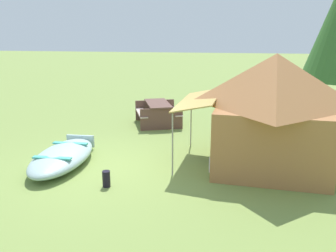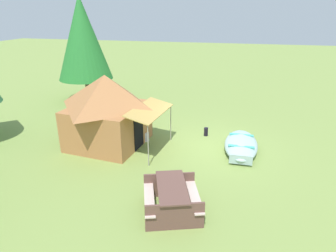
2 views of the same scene
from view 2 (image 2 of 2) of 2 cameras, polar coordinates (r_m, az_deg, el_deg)
ground_plane at (r=11.90m, az=7.79°, el=-4.02°), size 80.00×80.00×0.00m
beached_rowboat at (r=11.78m, az=13.89°, el=-3.50°), size 2.82×1.26×0.45m
canvas_cabin_tent at (r=11.79m, az=-11.63°, el=3.15°), size 3.27×4.01×2.82m
picnic_table at (r=8.05m, az=0.75°, el=-13.32°), size 2.01×1.91×0.79m
cooler_box at (r=12.24m, az=-4.95°, el=-2.15°), size 0.55×0.51×0.39m
fuel_can at (r=12.86m, az=7.32°, el=-1.10°), size 0.21×0.21×0.36m
pine_tree_back_left at (r=17.97m, az=-16.13°, el=15.97°), size 3.08×3.08×5.91m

